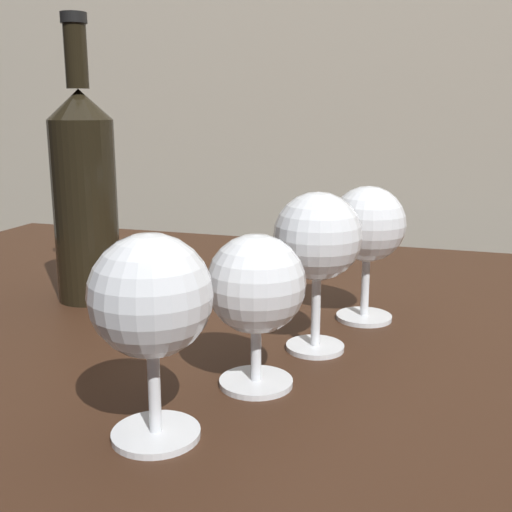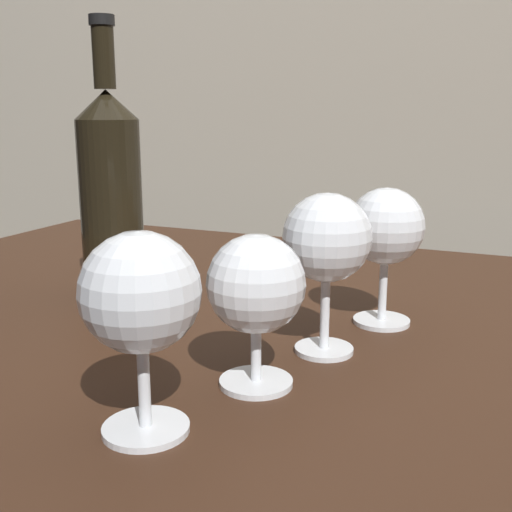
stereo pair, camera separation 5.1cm
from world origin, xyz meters
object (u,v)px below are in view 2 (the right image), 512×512
at_px(wine_glass_chardonnay, 386,229).
at_px(wine_glass_cabernet, 327,241).
at_px(wine_glass_merlot, 256,287).
at_px(wine_bottle, 111,190).
at_px(wine_glass_empty, 140,297).

bearing_deg(wine_glass_chardonnay, wine_glass_cabernet, -107.19).
height_order(wine_glass_merlot, wine_bottle, wine_bottle).
height_order(wine_glass_empty, wine_glass_merlot, wine_glass_empty).
relative_size(wine_glass_empty, wine_glass_cabernet, 0.96).
bearing_deg(wine_glass_empty, wine_glass_cabernet, 70.10).
relative_size(wine_glass_empty, wine_bottle, 0.45).
height_order(wine_glass_cabernet, wine_bottle, wine_bottle).
height_order(wine_glass_cabernet, wine_glass_chardonnay, wine_glass_cabernet).
bearing_deg(wine_glass_chardonnay, wine_glass_empty, -108.98).
distance_m(wine_glass_merlot, wine_bottle, 0.33).
bearing_deg(wine_glass_merlot, wine_glass_empty, -111.76).
relative_size(wine_glass_merlot, wine_glass_chardonnay, 0.88).
height_order(wine_glass_empty, wine_bottle, wine_bottle).
bearing_deg(wine_glass_merlot, wine_glass_chardonnay, 72.52).
xyz_separation_m(wine_glass_merlot, wine_glass_cabernet, (0.03, 0.09, 0.02)).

